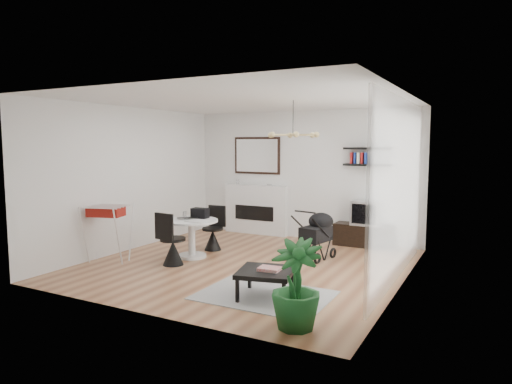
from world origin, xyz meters
The scene contains 25 objects.
floor centered at (0.00, 0.00, 0.00)m, with size 5.00×5.00×0.00m, color brown.
ceiling centered at (0.00, 0.00, 2.70)m, with size 5.00×5.00×0.00m, color white.
wall_back centered at (0.00, 2.50, 1.35)m, with size 5.00×5.00×0.00m, color white.
wall_left centered at (-2.50, 0.00, 1.35)m, with size 5.00×5.00×0.00m, color white.
wall_right centered at (2.50, 0.00, 1.35)m, with size 5.00×5.00×0.00m, color white.
sheer_curtain centered at (2.40, 0.20, 1.35)m, with size 0.04×3.60×2.60m, color white.
fireplace centered at (-1.10, 2.42, 0.69)m, with size 1.50×0.17×2.16m.
shelf_lower centered at (1.38, 2.37, 1.60)m, with size 0.90×0.25×0.04m, color black.
shelf_upper centered at (1.38, 2.37, 1.92)m, with size 0.90×0.25×0.04m, color black.
pendant_lamp centered at (0.70, 0.30, 2.15)m, with size 0.90×0.90×0.10m, color tan, non-canonical shape.
tv_console centered at (1.38, 2.29, 0.22)m, with size 1.16×0.41×0.44m, color black.
crt_tv centered at (1.42, 2.28, 0.67)m, with size 0.55×0.48×0.48m.
dining_table centered at (-1.09, -0.02, 0.45)m, with size 0.93×0.93×0.68m.
laptop centered at (-1.17, -0.04, 0.69)m, with size 0.36×0.23×0.03m, color black.
black_bag centered at (-1.07, 0.21, 0.77)m, with size 0.30×0.18×0.18m, color black.
newspaper centered at (-0.90, -0.09, 0.68)m, with size 0.37×0.30×0.01m, color silver.
drinking_glass centered at (-1.35, 0.14, 0.73)m, with size 0.07×0.07×0.11m, color white.
chair_far centered at (-1.08, 0.66, 0.26)m, with size 0.40×0.41×0.83m.
chair_near centered at (-1.07, -0.60, 0.28)m, with size 0.43×0.44×0.89m.
drying_rack centered at (-2.17, -0.92, 0.51)m, with size 0.79×0.76×0.98m.
stroller centered at (0.89, 0.97, 0.38)m, with size 0.58×0.79×0.90m.
rug centered at (0.97, -1.25, 0.01)m, with size 1.71×1.23×0.01m, color gray.
coffee_table centered at (1.02, -1.31, 0.33)m, with size 0.84×0.84×0.36m.
magazines centered at (1.07, -1.30, 0.39)m, with size 0.28×0.22×0.04m, color #BD342F.
potted_plant centered at (1.76, -2.05, 0.49)m, with size 0.55×0.55×0.98m, color #17521F.
Camera 1 is at (3.62, -6.50, 2.00)m, focal length 32.00 mm.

